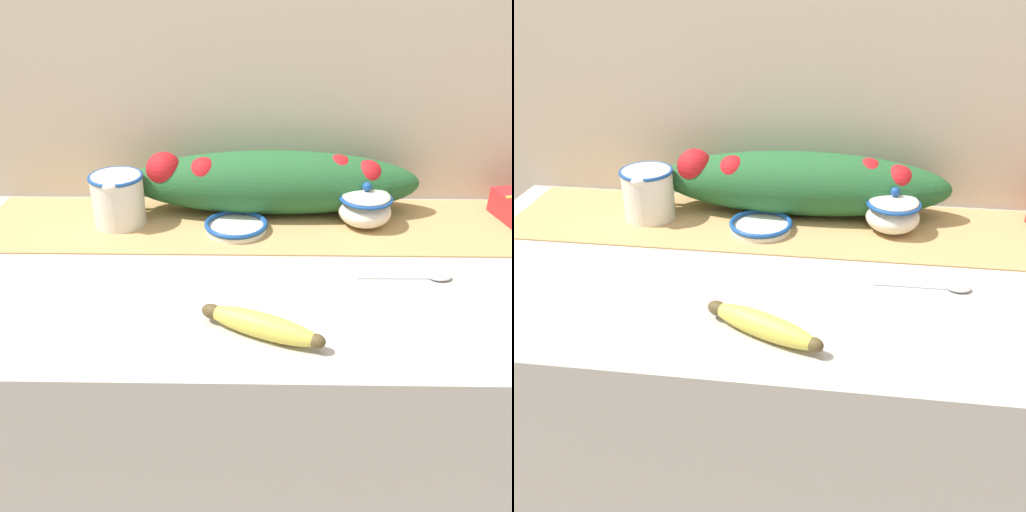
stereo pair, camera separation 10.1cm
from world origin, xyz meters
TOP-DOWN VIEW (x-y plane):
  - countertop at (0.00, 0.00)m, footprint 1.37×0.66m
  - back_wall at (0.00, 0.35)m, footprint 2.17×0.04m
  - table_runner at (0.00, 0.18)m, footprint 1.26×0.28m
  - cream_pitcher at (-0.33, 0.18)m, footprint 0.12×0.14m
  - sugar_bowl at (0.19, 0.18)m, footprint 0.11×0.11m
  - small_dish at (-0.08, 0.15)m, footprint 0.13×0.13m
  - banana at (-0.02, -0.22)m, footprint 0.20×0.12m
  - spoon at (0.29, -0.04)m, footprint 0.17×0.03m
  - poinsettia_garland at (-0.00, 0.25)m, footprint 0.64×0.15m

SIDE VIEW (x-z plane):
  - countertop at x=0.00m, z-range 0.00..0.88m
  - table_runner at x=0.00m, z-range 0.88..0.89m
  - spoon at x=0.29m, z-range 0.88..0.89m
  - small_dish at x=-0.08m, z-range 0.89..0.91m
  - banana at x=-0.02m, z-range 0.88..0.92m
  - sugar_bowl at x=0.19m, z-range 0.88..0.98m
  - cream_pitcher at x=-0.33m, z-range 0.89..1.00m
  - poinsettia_garland at x=0.00m, z-range 0.89..1.03m
  - back_wall at x=0.00m, z-range 0.00..2.40m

